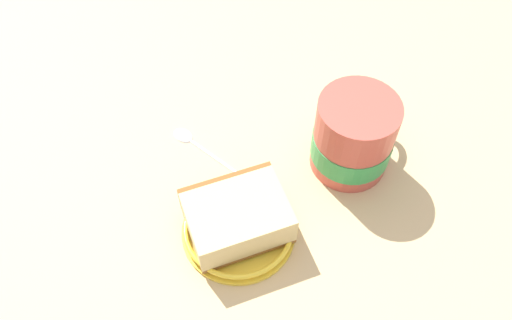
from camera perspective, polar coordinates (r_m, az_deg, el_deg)
ground_plane at (r=68.17cm, az=-2.16°, el=-0.19°), size 149.59×149.59×2.76cm
small_plate at (r=60.50cm, az=-1.95°, el=-7.63°), size 13.39×13.39×1.61cm
cake_slice at (r=58.39cm, az=-2.10°, el=-6.26°), size 12.41×13.70×4.62cm
tea_mug at (r=63.74cm, az=10.74°, el=2.71°), size 11.54×9.91×10.72cm
teaspoon at (r=68.41cm, az=-6.91°, el=2.02°), size 8.24×10.66×0.80cm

